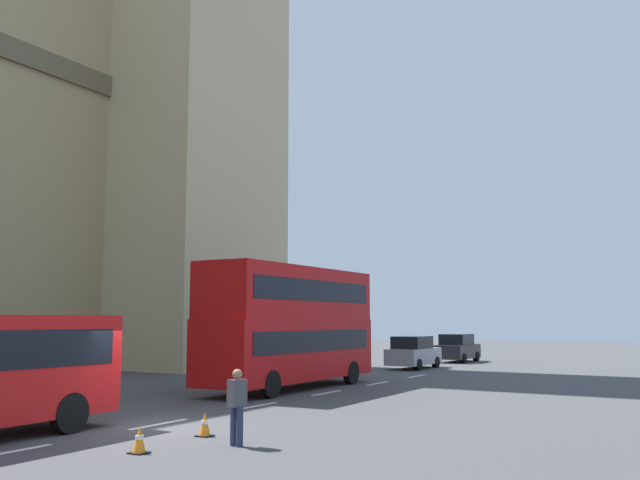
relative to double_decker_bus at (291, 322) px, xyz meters
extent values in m
plane|color=#424244|center=(-10.31, -2.00, -2.71)|extent=(160.00, 160.00, 0.00)
cube|color=silver|center=(-14.40, -2.00, -2.70)|extent=(2.20, 0.16, 0.01)
cube|color=silver|center=(-9.80, -2.00, -2.70)|extent=(2.20, 0.16, 0.01)
cube|color=silver|center=(-5.20, -2.00, -2.70)|extent=(2.20, 0.16, 0.01)
cube|color=silver|center=(-0.60, -2.00, -2.70)|extent=(2.20, 0.16, 0.01)
cube|color=silver|center=(4.00, -2.00, -2.70)|extent=(2.20, 0.16, 0.01)
cube|color=silver|center=(8.60, -2.00, -2.70)|extent=(2.20, 0.16, 0.01)
cylinder|color=black|center=(-12.05, -1.12, -2.21)|extent=(1.00, 0.30, 1.00)
cube|color=#B20F0F|center=(0.00, 0.00, -1.11)|extent=(9.90, 2.50, 2.40)
cube|color=black|center=(0.00, 0.00, -0.76)|extent=(8.91, 2.54, 0.84)
cube|color=#B20F0F|center=(0.00, 0.00, 1.14)|extent=(9.70, 2.50, 2.10)
cube|color=black|center=(0.00, 0.00, 1.24)|extent=(8.91, 2.54, 0.84)
cylinder|color=black|center=(3.17, -1.12, -2.21)|extent=(1.00, 0.30, 1.00)
cylinder|color=black|center=(-3.17, -1.12, -2.21)|extent=(1.00, 0.30, 1.00)
cube|color=gray|center=(13.69, 0.23, -2.01)|extent=(4.40, 1.80, 0.90)
cube|color=black|center=(13.49, 0.23, -1.21)|extent=(2.46, 1.66, 0.70)
cylinder|color=black|center=(15.10, -0.58, -2.39)|extent=(0.64, 0.30, 0.64)
cylinder|color=black|center=(12.29, -0.58, -2.39)|extent=(0.64, 0.30, 0.64)
cube|color=black|center=(21.07, 0.06, -2.01)|extent=(4.40, 1.80, 0.90)
cube|color=black|center=(20.87, 0.06, -1.21)|extent=(2.46, 1.66, 0.70)
cylinder|color=black|center=(22.47, -0.75, -2.39)|extent=(0.64, 0.30, 0.64)
cylinder|color=black|center=(19.66, -0.75, -2.39)|extent=(0.64, 0.30, 0.64)
cube|color=black|center=(-13.07, -4.47, -2.69)|extent=(0.36, 0.36, 0.03)
cone|color=orange|center=(-13.07, -4.47, -2.40)|extent=(0.28, 0.28, 0.55)
cylinder|color=white|center=(-13.07, -4.47, -2.38)|extent=(0.17, 0.17, 0.08)
cube|color=black|center=(-10.71, -4.29, -2.69)|extent=(0.36, 0.36, 0.03)
cone|color=orange|center=(-10.71, -4.29, -2.40)|extent=(0.28, 0.28, 0.55)
cylinder|color=white|center=(-10.71, -4.29, -2.38)|extent=(0.17, 0.17, 0.08)
cylinder|color=#262D4C|center=(-11.37, -5.65, -2.28)|extent=(0.16, 0.16, 0.86)
cylinder|color=#262D4C|center=(-11.41, -5.84, -2.28)|extent=(0.16, 0.16, 0.86)
cube|color=#3F3F47|center=(-11.39, -5.74, -1.55)|extent=(0.44, 0.32, 0.60)
sphere|color=#936B4C|center=(-11.39, -5.74, -1.13)|extent=(0.22, 0.22, 0.22)
camera|label=1|loc=(-24.13, -15.16, 0.07)|focal=38.87mm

